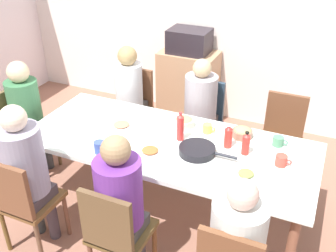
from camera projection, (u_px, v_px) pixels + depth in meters
The scene contains 30 objects.
ground_plane at pixel (168, 208), 3.64m from camera, with size 7.03×7.03×0.00m, color #93614E.
wall_back at pixel (237, 17), 4.57m from camera, with size 6.10×0.12×2.60m, color white.
dining_table at pixel (168, 148), 3.31m from camera, with size 2.44×1.01×0.73m.
chair_0 at pixel (23, 126), 3.95m from camera, with size 0.40×0.40×0.90m.
person_0 at pixel (26, 109), 3.81m from camera, with size 0.31×0.31×1.21m.
person_1 at pixel (238, 239), 2.37m from camera, with size 0.34×0.34×1.15m.
chair_2 at pixel (133, 104), 4.37m from camera, with size 0.40×0.40×0.90m.
person_2 at pixel (129, 90), 4.20m from camera, with size 0.30×0.30×1.20m.
chair_3 at pixel (116, 232), 2.68m from camera, with size 0.40×0.40×0.90m.
person_3 at pixel (120, 198), 2.64m from camera, with size 0.32×0.32×1.23m.
chair_4 at pixel (281, 135), 3.80m from camera, with size 0.40×0.40×0.90m.
chair_5 at pixel (202, 118), 4.09m from camera, with size 0.40×0.40×0.90m.
person_5 at pixel (200, 104), 3.91m from camera, with size 0.32×0.32×1.19m.
chair_6 at pixel (23, 200), 2.97m from camera, with size 0.40×0.40×0.90m.
person_6 at pixel (25, 166), 2.91m from camera, with size 0.33×0.33×1.28m.
plate_0 at pixel (122, 126), 3.48m from camera, with size 0.26×0.26×0.04m.
plate_1 at pixel (246, 175), 2.85m from camera, with size 0.21×0.21×0.04m.
plate_2 at pixel (150, 152), 3.12m from camera, with size 0.24×0.24×0.04m.
bowl_0 at pixel (184, 122), 3.48m from camera, with size 0.18×0.18×0.09m.
bowl_1 at pixel (242, 133), 3.32m from camera, with size 0.17×0.17×0.08m.
serving_pan at pixel (198, 150), 3.10m from camera, with size 0.47×0.29×0.06m.
cup_0 at pixel (100, 147), 3.11m from camera, with size 0.12×0.09×0.10m.
cup_1 at pixel (281, 161), 2.96m from camera, with size 0.12×0.09×0.09m.
cup_2 at pixel (278, 141), 3.20m from camera, with size 0.12×0.09×0.08m.
cup_3 at pixel (208, 128), 3.38m from camera, with size 0.12×0.08×0.08m.
bottle_0 at pixel (246, 144), 3.07m from camera, with size 0.06×0.06×0.20m.
bottle_1 at pixel (180, 127), 3.24m from camera, with size 0.06×0.06×0.26m.
bottle_2 at pixel (228, 137), 3.16m from camera, with size 0.06×0.06×0.21m.
side_cabinet at pixel (188, 87), 4.93m from camera, with size 0.70×0.44×0.90m, color tan.
microwave at pixel (189, 41), 4.63m from camera, with size 0.48×0.36×0.28m, color #272026.
Camera 1 is at (1.12, -2.53, 2.48)m, focal length 41.87 mm.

